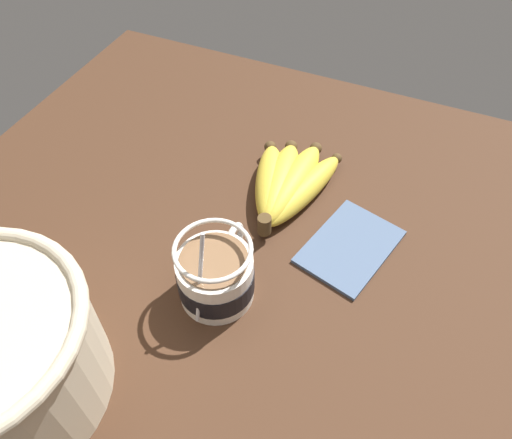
{
  "coord_description": "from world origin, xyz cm",
  "views": [
    {
      "loc": [
        -36.39,
        -19.91,
        59.4
      ],
      "look_at": [
        5.21,
        -1.76,
        7.02
      ],
      "focal_mm": 35.0,
      "sensor_mm": 36.0,
      "label": 1
    }
  ],
  "objects": [
    {
      "name": "table",
      "position": [
        0.0,
        0.0,
        1.35
      ],
      "size": [
        97.7,
        97.7,
        2.69
      ],
      "color": "#422819",
      "rests_on": "ground"
    },
    {
      "name": "banana_bunch",
      "position": [
        15.47,
        -2.31,
        4.89
      ],
      "size": [
        21.2,
        14.82,
        4.59
      ],
      "color": "#4C381E",
      "rests_on": "table"
    },
    {
      "name": "coffee_mug",
      "position": [
        -5.23,
        -0.73,
        6.68
      ],
      "size": [
        14.17,
        9.97,
        14.56
      ],
      "color": "white",
      "rests_on": "table"
    },
    {
      "name": "napkin",
      "position": [
        9.09,
        -14.74,
        2.99
      ],
      "size": [
        16.83,
        13.72,
        0.6
      ],
      "color": "slate",
      "rests_on": "table"
    }
  ]
}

